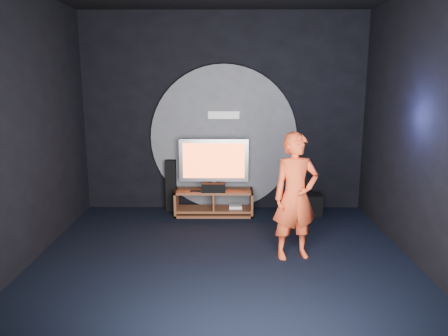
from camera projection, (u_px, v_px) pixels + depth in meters
The scene contains 14 objects.
floor at pixel (223, 263), 5.68m from camera, with size 5.00×5.00×0.00m, color black.
back_wall at pixel (224, 113), 7.77m from camera, with size 5.00×0.04×3.50m, color black.
front_wall at pixel (219, 175), 2.87m from camera, with size 5.00×0.04×3.50m, color black.
left_wall at pixel (18, 129), 5.33m from camera, with size 0.04×5.00×3.50m, color black.
right_wall at pixel (428, 130), 5.31m from camera, with size 0.04×5.00×3.50m, color black.
wall_disc_panel at pixel (224, 138), 7.80m from camera, with size 2.60×0.11×2.60m.
media_console at pixel (214, 204), 7.65m from camera, with size 1.36×0.45×0.45m.
tv at pixel (214, 162), 7.56m from camera, with size 1.20×0.22×0.88m.
center_speaker at pixel (214, 188), 7.44m from camera, with size 0.40×0.15×0.15m, color black.
remote at pixel (196, 191), 7.48m from camera, with size 0.18×0.05×0.02m, color black.
tower_speaker_left at pixel (171, 185), 7.88m from camera, with size 0.18×0.21×0.92m, color black.
tower_speaker_right at pixel (301, 186), 7.84m from camera, with size 0.18×0.21×0.92m, color black.
subwoofer at pixel (312, 204), 7.67m from camera, with size 0.33×0.33×0.36m, color black.
player at pixel (295, 196), 5.72m from camera, with size 0.62×0.40×1.69m, color #EA481F.
Camera 1 is at (0.05, -5.30, 2.38)m, focal length 35.00 mm.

